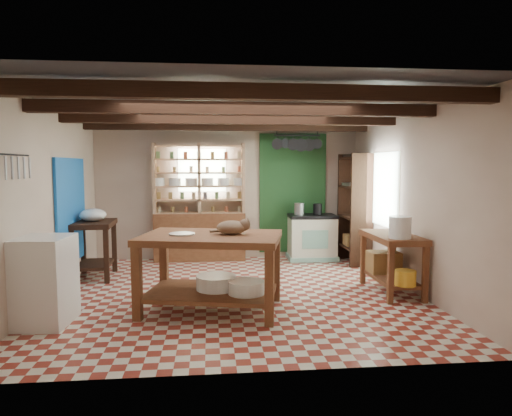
{
  "coord_description": "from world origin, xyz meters",
  "views": [
    {
      "loc": [
        -0.36,
        -6.28,
        1.78
      ],
      "look_at": [
        0.31,
        0.3,
        1.17
      ],
      "focal_mm": 32.0,
      "sensor_mm": 36.0,
      "label": 1
    }
  ],
  "objects": [
    {
      "name": "floor",
      "position": [
        0.0,
        0.0,
        -0.01
      ],
      "size": [
        5.0,
        5.0,
        0.02
      ],
      "primitive_type": "cube",
      "color": "maroon",
      "rests_on": "ground"
    },
    {
      "name": "ceiling",
      "position": [
        0.0,
        0.0,
        2.6
      ],
      "size": [
        5.0,
        5.0,
        0.02
      ],
      "primitive_type": "cube",
      "color": "#424347",
      "rests_on": "wall_back"
    },
    {
      "name": "wall_back",
      "position": [
        0.0,
        2.5,
        1.3
      ],
      "size": [
        5.0,
        0.04,
        2.6
      ],
      "primitive_type": "cube",
      "color": "beige",
      "rests_on": "floor"
    },
    {
      "name": "wall_front",
      "position": [
        0.0,
        -2.5,
        1.3
      ],
      "size": [
        5.0,
        0.04,
        2.6
      ],
      "primitive_type": "cube",
      "color": "beige",
      "rests_on": "floor"
    },
    {
      "name": "wall_left",
      "position": [
        -2.5,
        0.0,
        1.3
      ],
      "size": [
        0.04,
        5.0,
        2.6
      ],
      "primitive_type": "cube",
      "color": "beige",
      "rests_on": "floor"
    },
    {
      "name": "wall_right",
      "position": [
        2.5,
        0.0,
        1.3
      ],
      "size": [
        0.04,
        5.0,
        2.6
      ],
      "primitive_type": "cube",
      "color": "beige",
      "rests_on": "floor"
    },
    {
      "name": "ceiling_beams",
      "position": [
        0.0,
        0.0,
        2.48
      ],
      "size": [
        5.0,
        3.8,
        0.15
      ],
      "primitive_type": "cube",
      "color": "black",
      "rests_on": "ceiling"
    },
    {
      "name": "blue_wall_patch",
      "position": [
        -2.47,
        0.9,
        1.1
      ],
      "size": [
        0.04,
        1.4,
        1.6
      ],
      "primitive_type": "cube",
      "color": "blue",
      "rests_on": "wall_left"
    },
    {
      "name": "green_wall_patch",
      "position": [
        1.25,
        2.47,
        1.25
      ],
      "size": [
        1.3,
        0.04,
        2.3
      ],
      "primitive_type": "cube",
      "color": "#1B431E",
      "rests_on": "wall_back"
    },
    {
      "name": "window_back",
      "position": [
        -0.5,
        2.48,
        1.7
      ],
      "size": [
        0.9,
        0.02,
        0.8
      ],
      "primitive_type": "cube",
      "color": "beige",
      "rests_on": "wall_back"
    },
    {
      "name": "window_right",
      "position": [
        2.48,
        1.0,
        1.4
      ],
      "size": [
        0.02,
        1.3,
        1.2
      ],
      "primitive_type": "cube",
      "color": "beige",
      "rests_on": "wall_right"
    },
    {
      "name": "utensil_rail",
      "position": [
        -2.44,
        -1.2,
        1.78
      ],
      "size": [
        0.06,
        0.9,
        0.28
      ],
      "primitive_type": "cube",
      "color": "black",
      "rests_on": "wall_left"
    },
    {
      "name": "pot_rack",
      "position": [
        1.25,
        2.05,
        2.18
      ],
      "size": [
        0.86,
        0.12,
        0.36
      ],
      "primitive_type": "cube",
      "color": "black",
      "rests_on": "ceiling"
    },
    {
      "name": "shelving_unit",
      "position": [
        -0.55,
        2.31,
        1.1
      ],
      "size": [
        1.7,
        0.34,
        2.2
      ],
      "primitive_type": "cube",
      "color": "tan",
      "rests_on": "floor"
    },
    {
      "name": "tall_rack",
      "position": [
        2.28,
        1.8,
        1.0
      ],
      "size": [
        0.4,
        0.86,
        2.0
      ],
      "primitive_type": "cube",
      "color": "black",
      "rests_on": "floor"
    },
    {
      "name": "work_table",
      "position": [
        -0.35,
        -0.73,
        0.47
      ],
      "size": [
        1.87,
        1.45,
        0.94
      ],
      "primitive_type": "cube",
      "rotation": [
        0.0,
        0.0,
        -0.22
      ],
      "color": "brown",
      "rests_on": "floor"
    },
    {
      "name": "stove",
      "position": [
        1.57,
        2.15,
        0.43
      ],
      "size": [
        0.89,
        0.61,
        0.86
      ],
      "primitive_type": "cube",
      "rotation": [
        0.0,
        0.0,
        -0.02
      ],
      "color": "beige",
      "rests_on": "floor"
    },
    {
      "name": "prep_table",
      "position": [
        -2.2,
        1.11,
        0.45
      ],
      "size": [
        0.66,
        0.93,
        0.91
      ],
      "primitive_type": "cube",
      "rotation": [
        0.0,
        0.0,
        0.05
      ],
      "color": "black",
      "rests_on": "floor"
    },
    {
      "name": "white_cabinet",
      "position": [
        -2.22,
        -1.04,
        0.5
      ],
      "size": [
        0.6,
        0.7,
        0.99
      ],
      "primitive_type": "cube",
      "rotation": [
        0.0,
        0.0,
        -0.08
      ],
      "color": "white",
      "rests_on": "floor"
    },
    {
      "name": "right_counter",
      "position": [
        2.18,
        -0.2,
        0.41
      ],
      "size": [
        0.58,
        1.16,
        0.83
      ],
      "primitive_type": "cube",
      "rotation": [
        0.0,
        0.0,
        0.0
      ],
      "color": "brown",
      "rests_on": "floor"
    },
    {
      "name": "cat",
      "position": [
        -0.09,
        -0.74,
        1.03
      ],
      "size": [
        0.39,
        0.3,
        0.17
      ],
      "primitive_type": "ellipsoid",
      "rotation": [
        0.0,
        0.0,
        -0.05
      ],
      "color": "#8F6D53",
      "rests_on": "work_table"
    },
    {
      "name": "steel_tray",
      "position": [
        -0.7,
        -0.71,
        0.95
      ],
      "size": [
        0.38,
        0.38,
        0.02
      ],
      "primitive_type": "cylinder",
      "rotation": [
        0.0,
        0.0,
        -0.22
      ],
      "color": "#98999F",
      "rests_on": "work_table"
    },
    {
      "name": "basin_large",
      "position": [
        -0.29,
        -0.7,
        0.34
      ],
      "size": [
        0.6,
        0.6,
        0.17
      ],
      "primitive_type": "cylinder",
      "rotation": [
        0.0,
        0.0,
        -0.22
      ],
      "color": "white",
      "rests_on": "work_table"
    },
    {
      "name": "basin_small",
      "position": [
        0.07,
        -0.93,
        0.33
      ],
      "size": [
        0.53,
        0.53,
        0.16
      ],
      "primitive_type": "cylinder",
      "rotation": [
        0.0,
        0.0,
        -0.22
      ],
      "color": "white",
      "rests_on": "work_table"
    },
    {
      "name": "kettle_left",
      "position": [
        1.32,
        2.16,
        0.97
      ],
      "size": [
        0.2,
        0.2,
        0.22
      ],
      "primitive_type": "cylinder",
      "rotation": [
        0.0,
        0.0,
        -0.02
      ],
      "color": "#98999F",
      "rests_on": "stove"
    },
    {
      "name": "kettle_right",
      "position": [
        1.67,
        2.15,
        0.96
      ],
      "size": [
        0.17,
        0.17,
        0.21
      ],
      "primitive_type": "cylinder",
      "rotation": [
        0.0,
        0.0,
        -0.02
      ],
      "color": "black",
      "rests_on": "stove"
    },
    {
      "name": "enamel_bowl",
      "position": [
        -2.2,
        1.11,
        1.01
      ],
      "size": [
        0.43,
        0.43,
        0.2
      ],
      "primitive_type": "ellipsoid",
      "rotation": [
        0.0,
        0.0,
        0.05
      ],
      "color": "white",
      "rests_on": "prep_table"
    },
    {
      "name": "white_bucket",
      "position": [
        2.13,
        -0.55,
        0.97
      ],
      "size": [
        0.29,
        0.29,
        0.29
      ],
      "primitive_type": "cylinder",
      "rotation": [
        0.0,
        0.0,
        0.0
      ],
      "color": "white",
      "rests_on": "right_counter"
    },
    {
      "name": "wicker_basket",
      "position": [
        2.18,
        0.1,
        0.37
      ],
      "size": [
        0.44,
        0.35,
        0.31
      ],
      "primitive_type": "cube",
      "rotation": [
        0.0,
        0.0,
        0.0
      ],
      "color": "olive",
      "rests_on": "right_counter"
    },
    {
      "name": "yellow_tub",
      "position": [
        2.18,
        -0.65,
        0.32
      ],
      "size": [
        0.27,
        0.27,
        0.2
      ],
      "primitive_type": "cylinder",
      "rotation": [
        0.0,
        0.0,
        0.0
      ],
      "color": "gold",
      "rests_on": "right_counter"
    }
  ]
}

